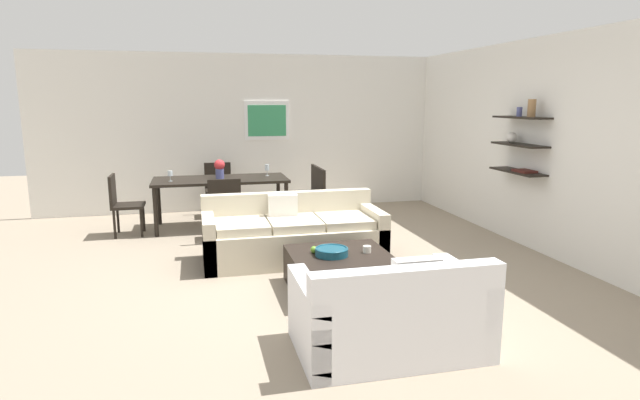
% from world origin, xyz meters
% --- Properties ---
extents(ground_plane, '(18.00, 18.00, 0.00)m').
position_xyz_m(ground_plane, '(0.00, 0.00, 0.00)').
color(ground_plane, gray).
extents(back_wall_unit, '(8.40, 0.09, 2.70)m').
position_xyz_m(back_wall_unit, '(0.30, 3.53, 1.35)').
color(back_wall_unit, silver).
rests_on(back_wall_unit, ground).
extents(right_wall_shelf_unit, '(0.34, 8.20, 2.70)m').
position_xyz_m(right_wall_shelf_unit, '(3.03, 0.59, 1.35)').
color(right_wall_shelf_unit, silver).
rests_on(right_wall_shelf_unit, ground).
extents(sofa_beige, '(2.15, 0.90, 0.78)m').
position_xyz_m(sofa_beige, '(-0.12, 0.34, 0.29)').
color(sofa_beige, beige).
rests_on(sofa_beige, ground).
extents(loveseat_white, '(1.43, 0.90, 0.78)m').
position_xyz_m(loveseat_white, '(0.17, -2.19, 0.29)').
color(loveseat_white, white).
rests_on(loveseat_white, ground).
extents(coffee_table, '(1.01, 1.03, 0.38)m').
position_xyz_m(coffee_table, '(0.15, -0.84, 0.19)').
color(coffee_table, black).
rests_on(coffee_table, ground).
extents(decorative_bowl, '(0.34, 0.34, 0.08)m').
position_xyz_m(decorative_bowl, '(0.05, -0.85, 0.42)').
color(decorative_bowl, navy).
rests_on(decorative_bowl, coffee_table).
extents(candle_jar, '(0.09, 0.09, 0.07)m').
position_xyz_m(candle_jar, '(0.44, -0.83, 0.41)').
color(candle_jar, silver).
rests_on(candle_jar, coffee_table).
extents(apple_on_coffee_table, '(0.07, 0.07, 0.07)m').
position_xyz_m(apple_on_coffee_table, '(-0.10, -0.72, 0.42)').
color(apple_on_coffee_table, '#669E2D').
rests_on(apple_on_coffee_table, coffee_table).
extents(dining_table, '(2.00, 0.89, 0.75)m').
position_xyz_m(dining_table, '(-0.88, 2.24, 0.68)').
color(dining_table, black).
rests_on(dining_table, ground).
extents(dining_chair_foot, '(0.44, 0.44, 0.88)m').
position_xyz_m(dining_chair_foot, '(-0.88, 1.39, 0.50)').
color(dining_chair_foot, black).
rests_on(dining_chair_foot, ground).
extents(dining_chair_left_near, '(0.44, 0.44, 0.88)m').
position_xyz_m(dining_chair_left_near, '(-2.29, 2.04, 0.50)').
color(dining_chair_left_near, black).
rests_on(dining_chair_left_near, ground).
extents(dining_chair_head, '(0.44, 0.44, 0.88)m').
position_xyz_m(dining_chair_head, '(-0.88, 3.09, 0.50)').
color(dining_chair_head, black).
rests_on(dining_chair_head, ground).
extents(dining_chair_right_far, '(0.44, 0.44, 0.88)m').
position_xyz_m(dining_chair_right_far, '(0.53, 2.44, 0.50)').
color(dining_chair_right_far, black).
rests_on(dining_chair_right_far, ground).
extents(dining_chair_right_near, '(0.44, 0.44, 0.88)m').
position_xyz_m(dining_chair_right_near, '(0.53, 2.04, 0.50)').
color(dining_chair_right_near, black).
rests_on(dining_chair_right_near, ground).
extents(wine_glass_left_near, '(0.07, 0.07, 0.16)m').
position_xyz_m(wine_glass_left_near, '(-1.61, 2.13, 0.86)').
color(wine_glass_left_near, silver).
rests_on(wine_glass_left_near, dining_table).
extents(wine_glass_right_far, '(0.07, 0.07, 0.18)m').
position_xyz_m(wine_glass_right_far, '(-0.15, 2.35, 0.88)').
color(wine_glass_right_far, silver).
rests_on(wine_glass_right_far, dining_table).
extents(wine_glass_head, '(0.06, 0.06, 0.17)m').
position_xyz_m(wine_glass_head, '(-0.88, 2.63, 0.86)').
color(wine_glass_head, silver).
rests_on(wine_glass_head, dining_table).
extents(centerpiece_vase, '(0.16, 0.16, 0.29)m').
position_xyz_m(centerpiece_vase, '(-0.89, 2.21, 0.91)').
color(centerpiece_vase, '#4C518C').
rests_on(centerpiece_vase, dining_table).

